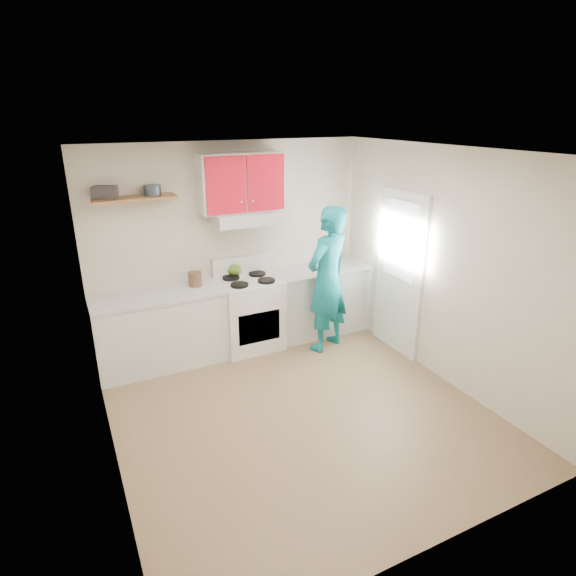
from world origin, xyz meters
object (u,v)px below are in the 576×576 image
stove (250,314)px  tin (152,190)px  person (327,280)px  crock (195,280)px  kettle (234,269)px

stove → tin: tin is taller
stove → person: 1.10m
stove → tin: size_ratio=4.85×
crock → tin: bearing=169.3°
tin → crock: bearing=-10.7°
tin → person: size_ratio=0.10×
stove → person: size_ratio=0.49×
stove → kettle: 0.61m
kettle → person: (0.98, -0.72, -0.07)m
kettle → crock: (-0.56, -0.16, -0.00)m
kettle → person: bearing=-35.7°
tin → stove: bearing=-9.1°
tin → kettle: tin is taller
stove → kettle: size_ratio=4.76×
stove → crock: crock is taller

